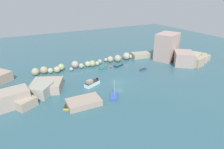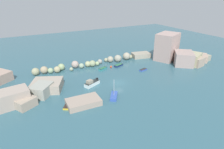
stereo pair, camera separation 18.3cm
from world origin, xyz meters
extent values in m
plane|color=#35616F|center=(0.00, 0.00, 0.00)|extent=(160.00, 160.00, 0.00)
cube|color=#A8978A|center=(-27.57, 0.90, 1.87)|extent=(9.13, 5.65, 3.75)
cube|color=tan|center=(-24.93, -0.01, 1.05)|extent=(6.28, 6.83, 2.10)
cube|color=#A89989|center=(-18.51, 5.30, 1.18)|extent=(9.50, 9.02, 2.36)
cube|color=#A2A397|center=(-20.21, 2.84, 1.41)|extent=(6.51, 6.64, 2.83)
cube|color=#9E938F|center=(28.59, 11.09, 4.33)|extent=(8.93, 7.90, 8.67)
cube|color=#B2958C|center=(25.94, 9.46, 4.92)|extent=(10.65, 9.45, 9.83)
cube|color=#9E9881|center=(35.03, 2.75, 1.06)|extent=(9.40, 7.11, 2.12)
cube|color=tan|center=(35.57, 3.05, 1.17)|extent=(8.54, 8.59, 2.34)
cube|color=tan|center=(30.12, 0.33, 1.52)|extent=(5.52, 6.89, 3.04)
cube|color=#A99189|center=(27.31, 2.28, 2.28)|extent=(9.44, 9.68, 4.56)
cube|color=#A39A86|center=(19.11, 15.94, 0.86)|extent=(7.56, 5.56, 1.72)
cube|color=tan|center=(30.24, 1.11, 1.95)|extent=(8.22, 7.18, 3.91)
sphere|color=tan|center=(-19.81, 16.61, 1.17)|extent=(2.33, 2.33, 2.33)
sphere|color=tan|center=(-17.25, 16.81, 1.16)|extent=(2.33, 2.33, 2.33)
sphere|color=#9AB286|center=(-15.46, 16.08, 0.87)|extent=(1.74, 1.74, 1.74)
sphere|color=tan|center=(-13.49, 15.64, 1.03)|extent=(2.06, 2.06, 2.06)
sphere|color=#97AB7A|center=(-11.80, 17.04, 1.10)|extent=(2.19, 2.19, 2.19)
sphere|color=#97A485|center=(-9.15, 14.87, 0.61)|extent=(1.22, 1.22, 1.22)
sphere|color=#AD988D|center=(-7.18, 16.93, 1.22)|extent=(2.44, 2.44, 2.44)
sphere|color=#96AA8C|center=(-5.42, 15.64, 0.85)|extent=(1.70, 1.70, 1.70)
sphere|color=#ABAF81|center=(-3.04, 15.94, 0.97)|extent=(1.94, 1.94, 1.94)
sphere|color=#97A279|center=(-1.54, 15.39, 1.08)|extent=(2.17, 2.17, 2.17)
sphere|color=#9FB284|center=(0.30, 15.53, 0.73)|extent=(1.45, 1.45, 1.45)
sphere|color=#98988E|center=(1.84, 16.69, 0.84)|extent=(1.67, 1.67, 1.67)
sphere|color=tan|center=(4.75, 17.63, 0.69)|extent=(1.39, 1.39, 1.39)
sphere|color=#A59E88|center=(5.85, 16.40, 1.11)|extent=(2.23, 2.23, 2.23)
sphere|color=#9E9C8A|center=(8.45, 15.50, 1.30)|extent=(2.59, 2.59, 2.59)
sphere|color=#9E9F7E|center=(9.86, 16.67, 0.82)|extent=(1.64, 1.64, 1.64)
sphere|color=#A79F89|center=(12.58, 16.10, 1.38)|extent=(2.75, 2.75, 2.75)
sphere|color=tan|center=(14.52, 16.36, 0.76)|extent=(1.53, 1.53, 1.53)
cube|color=tan|center=(-12.73, -6.18, 0.69)|extent=(7.64, 4.82, 1.38)
sphere|color=#E04C28|center=(3.47, 11.32, 0.35)|extent=(0.70, 0.70, 0.70)
cube|color=#3B57BB|center=(11.66, 4.34, 0.20)|extent=(2.84, 1.68, 0.40)
cube|color=#2B2A2C|center=(11.66, 4.34, 0.43)|extent=(2.79, 1.64, 0.06)
cube|color=#3456B2|center=(-5.07, -6.50, 0.34)|extent=(3.54, 4.24, 0.68)
cylinder|color=silver|center=(-5.07, -6.50, 2.70)|extent=(0.10, 0.10, 4.04)
cube|color=white|center=(-7.23, 2.06, 0.48)|extent=(4.85, 3.41, 0.97)
cube|color=#232A2B|center=(-7.23, 2.06, 1.00)|extent=(4.75, 3.34, 0.06)
cube|color=#9E937F|center=(-8.04, 1.70, 1.41)|extent=(1.93, 1.82, 0.89)
cube|color=black|center=(-5.29, 2.94, 1.22)|extent=(0.51, 0.55, 0.50)
cube|color=navy|center=(6.53, 11.52, 0.25)|extent=(3.75, 2.48, 0.49)
cube|color=#24282F|center=(6.53, 11.52, 0.52)|extent=(3.68, 2.43, 0.06)
cube|color=#2D7047|center=(6.53, 11.52, 0.53)|extent=(3.19, 2.11, 0.08)
cube|color=teal|center=(0.39, 11.24, 0.27)|extent=(3.38, 2.37, 0.54)
cube|color=#1F2733|center=(0.39, 11.24, 0.57)|extent=(3.32, 2.33, 0.06)
cube|color=#2D7047|center=(0.39, 11.24, 0.58)|extent=(2.88, 2.02, 0.08)
cube|color=yellow|center=(-16.28, -5.29, 0.21)|extent=(2.39, 2.91, 0.41)
cube|color=#312723|center=(-16.28, -5.29, 0.44)|extent=(2.34, 2.85, 0.06)
camera|label=1|loc=(-24.69, -42.09, 23.63)|focal=30.79mm
camera|label=2|loc=(-24.53, -42.18, 23.63)|focal=30.79mm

